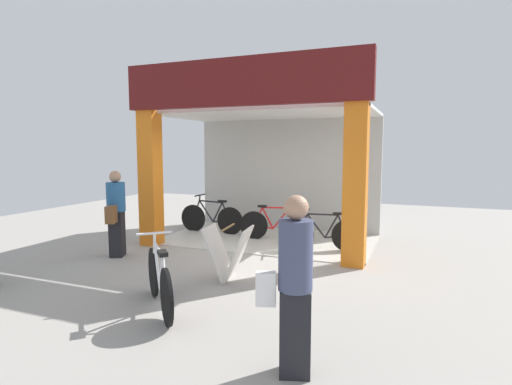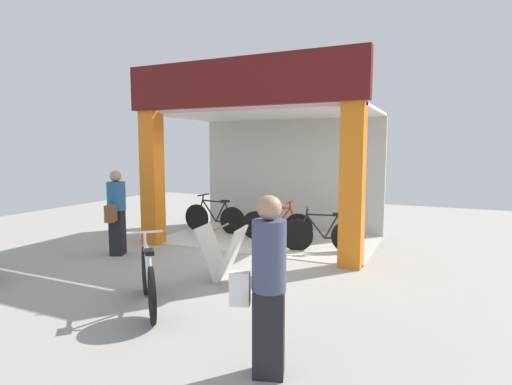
{
  "view_description": "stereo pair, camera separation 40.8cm",
  "coord_description": "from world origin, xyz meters",
  "px_view_note": "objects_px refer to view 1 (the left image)",
  "views": [
    {
      "loc": [
        3.2,
        -7.23,
        2.07
      ],
      "look_at": [
        0.0,
        0.69,
        1.15
      ],
      "focal_mm": 28.78,
      "sensor_mm": 36.0,
      "label": 1
    },
    {
      "loc": [
        3.58,
        -7.07,
        2.07
      ],
      "look_at": [
        0.0,
        0.69,
        1.15
      ],
      "focal_mm": 28.78,
      "sensor_mm": 36.0,
      "label": 2
    }
  ],
  "objects_px": {
    "bicycle_parked_0": "(159,280)",
    "pedestrian_0": "(294,285)",
    "bicycle_inside_1": "(211,218)",
    "bicycle_inside_2": "(323,233)",
    "sandwich_board_sign": "(228,253)",
    "pedestrian_1": "(116,213)",
    "bicycle_inside_0": "(275,225)"
  },
  "relations": [
    {
      "from": "bicycle_parked_0",
      "to": "pedestrian_0",
      "type": "bearing_deg",
      "value": -22.07
    },
    {
      "from": "bicycle_inside_1",
      "to": "bicycle_inside_2",
      "type": "height_order",
      "value": "bicycle_inside_1"
    },
    {
      "from": "bicycle_inside_2",
      "to": "pedestrian_0",
      "type": "height_order",
      "value": "pedestrian_0"
    },
    {
      "from": "sandwich_board_sign",
      "to": "pedestrian_1",
      "type": "xyz_separation_m",
      "value": [
        -2.59,
        0.45,
        0.43
      ]
    },
    {
      "from": "bicycle_inside_0",
      "to": "bicycle_inside_1",
      "type": "distance_m",
      "value": 1.73
    },
    {
      "from": "bicycle_inside_0",
      "to": "pedestrian_1",
      "type": "relative_size",
      "value": 1.0
    },
    {
      "from": "bicycle_inside_1",
      "to": "pedestrian_1",
      "type": "xyz_separation_m",
      "value": [
        -0.64,
        -2.63,
        0.48
      ]
    },
    {
      "from": "bicycle_parked_0",
      "to": "pedestrian_0",
      "type": "distance_m",
      "value": 2.26
    },
    {
      "from": "bicycle_parked_0",
      "to": "sandwich_board_sign",
      "type": "bearing_deg",
      "value": 78.41
    },
    {
      "from": "bicycle_inside_1",
      "to": "sandwich_board_sign",
      "type": "xyz_separation_m",
      "value": [
        1.95,
        -3.07,
        0.05
      ]
    },
    {
      "from": "bicycle_inside_0",
      "to": "bicycle_parked_0",
      "type": "bearing_deg",
      "value": -90.87
    },
    {
      "from": "bicycle_parked_0",
      "to": "pedestrian_1",
      "type": "height_order",
      "value": "pedestrian_1"
    },
    {
      "from": "bicycle_inside_1",
      "to": "bicycle_inside_0",
      "type": "bearing_deg",
      "value": -6.92
    },
    {
      "from": "bicycle_inside_0",
      "to": "pedestrian_0",
      "type": "height_order",
      "value": "pedestrian_0"
    },
    {
      "from": "bicycle_inside_2",
      "to": "bicycle_parked_0",
      "type": "xyz_separation_m",
      "value": [
        -1.27,
        -3.79,
        0.02
      ]
    },
    {
      "from": "bicycle_inside_0",
      "to": "bicycle_inside_1",
      "type": "bearing_deg",
      "value": 173.08
    },
    {
      "from": "pedestrian_1",
      "to": "bicycle_parked_0",
      "type": "bearing_deg",
      "value": -39.24
    },
    {
      "from": "bicycle_inside_2",
      "to": "pedestrian_0",
      "type": "relative_size",
      "value": 0.94
    },
    {
      "from": "bicycle_parked_0",
      "to": "pedestrian_1",
      "type": "bearing_deg",
      "value": 140.76
    },
    {
      "from": "bicycle_inside_1",
      "to": "pedestrian_1",
      "type": "distance_m",
      "value": 2.75
    },
    {
      "from": "bicycle_inside_0",
      "to": "sandwich_board_sign",
      "type": "distance_m",
      "value": 2.88
    },
    {
      "from": "bicycle_inside_0",
      "to": "pedestrian_1",
      "type": "height_order",
      "value": "pedestrian_1"
    },
    {
      "from": "bicycle_inside_1",
      "to": "pedestrian_0",
      "type": "xyz_separation_m",
      "value": [
        3.7,
        -5.33,
        0.48
      ]
    },
    {
      "from": "pedestrian_1",
      "to": "bicycle_inside_1",
      "type": "bearing_deg",
      "value": 76.3
    },
    {
      "from": "pedestrian_0",
      "to": "pedestrian_1",
      "type": "relative_size",
      "value": 1.01
    },
    {
      "from": "bicycle_inside_1",
      "to": "sandwich_board_sign",
      "type": "relative_size",
      "value": 1.99
    },
    {
      "from": "sandwich_board_sign",
      "to": "pedestrian_0",
      "type": "xyz_separation_m",
      "value": [
        1.75,
        -2.26,
        0.42
      ]
    },
    {
      "from": "pedestrian_1",
      "to": "pedestrian_0",
      "type": "bearing_deg",
      "value": -31.92
    },
    {
      "from": "bicycle_parked_0",
      "to": "pedestrian_0",
      "type": "height_order",
      "value": "pedestrian_0"
    },
    {
      "from": "bicycle_inside_1",
      "to": "pedestrian_0",
      "type": "relative_size",
      "value": 1.03
    },
    {
      "from": "bicycle_inside_0",
      "to": "pedestrian_0",
      "type": "relative_size",
      "value": 0.99
    },
    {
      "from": "bicycle_inside_0",
      "to": "bicycle_inside_2",
      "type": "relative_size",
      "value": 1.05
    }
  ]
}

